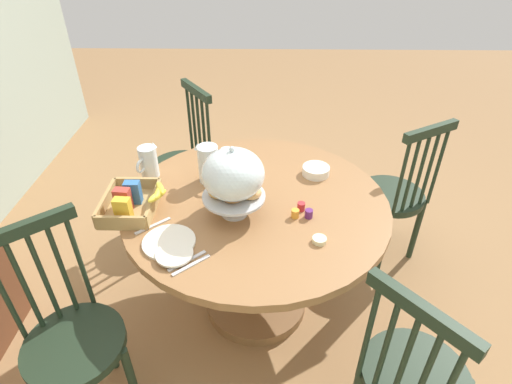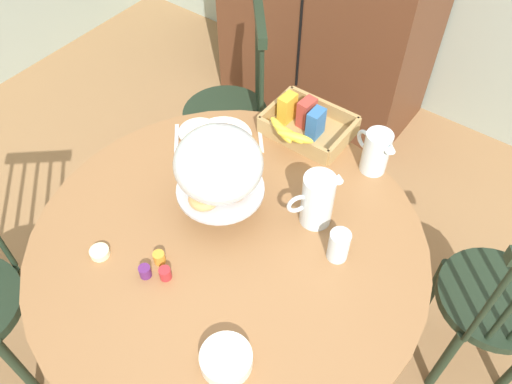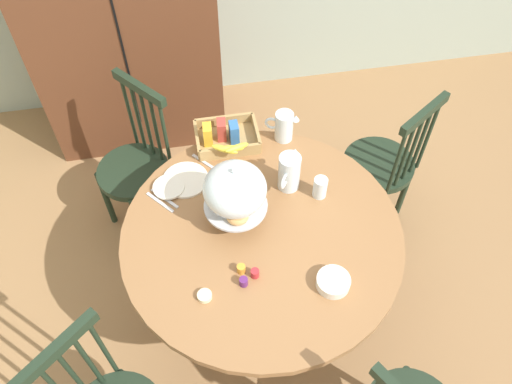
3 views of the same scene
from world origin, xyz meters
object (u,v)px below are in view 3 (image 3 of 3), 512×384
at_px(windsor_chair_facing_door, 137,169).
at_px(butter_dish, 205,296).
at_px(milk_pitcher, 289,173).
at_px(china_plate_small, 169,187).
at_px(orange_juice_pitcher, 284,127).
at_px(wooden_armoire, 117,0).
at_px(cereal_bowl, 333,282).
at_px(cereal_basket, 226,137).
at_px(drinking_glass, 320,187).
at_px(windsor_chair_by_cabinet, 382,167).
at_px(china_plate_large, 186,180).
at_px(pastry_stand_with_dome, 235,191).
at_px(dining_table, 262,256).

xyz_separation_m(windsor_chair_facing_door, butter_dish, (0.29, -1.00, 0.30)).
bearing_deg(milk_pitcher, china_plate_small, 172.02).
height_order(orange_juice_pitcher, china_plate_small, orange_juice_pitcher).
height_order(wooden_armoire, cereal_bowl, wooden_armoire).
bearing_deg(cereal_basket, drinking_glass, -46.51).
distance_m(milk_pitcher, butter_dish, 0.69).
bearing_deg(china_plate_small, windsor_chair_facing_door, 114.60).
height_order(windsor_chair_by_cabinet, milk_pitcher, windsor_chair_by_cabinet).
bearing_deg(windsor_chair_facing_door, china_plate_small, -65.40).
xyz_separation_m(windsor_chair_facing_door, milk_pitcher, (0.75, -0.49, 0.38)).
relative_size(cereal_basket, china_plate_large, 1.44).
bearing_deg(orange_juice_pitcher, pastry_stand_with_dome, -124.62).
height_order(windsor_chair_facing_door, butter_dish, windsor_chair_facing_door).
relative_size(orange_juice_pitcher, butter_dish, 2.83).
relative_size(pastry_stand_with_dome, drinking_glass, 3.13).
bearing_deg(orange_juice_pitcher, windsor_chair_by_cabinet, -5.01).
xyz_separation_m(pastry_stand_with_dome, cereal_basket, (0.02, 0.46, -0.15)).
bearing_deg(windsor_chair_by_cabinet, wooden_armoire, 141.54).
height_order(china_plate_large, china_plate_small, china_plate_small).
xyz_separation_m(dining_table, cereal_basket, (-0.08, 0.56, 0.25)).
distance_m(wooden_armoire, drinking_glass, 1.66).
bearing_deg(dining_table, wooden_armoire, 109.64).
xyz_separation_m(windsor_chair_by_cabinet, pastry_stand_with_dome, (-0.88, -0.40, 0.48)).
bearing_deg(windsor_chair_by_cabinet, milk_pitcher, -156.88).
xyz_separation_m(orange_juice_pitcher, cereal_bowl, (0.03, -0.85, -0.05)).
bearing_deg(wooden_armoire, windsor_chair_by_cabinet, -38.46).
bearing_deg(orange_juice_pitcher, cereal_bowl, -88.31).
distance_m(dining_table, windsor_chair_by_cabinet, 0.93).
bearing_deg(wooden_armoire, drinking_glass, -58.57).
bearing_deg(drinking_glass, butter_dish, -144.03).
relative_size(cereal_basket, butter_dish, 5.27).
distance_m(cereal_bowl, drinking_glass, 0.47).
distance_m(cereal_basket, china_plate_small, 0.39).
bearing_deg(milk_pitcher, pastry_stand_with_dome, -152.26).
xyz_separation_m(windsor_chair_by_cabinet, orange_juice_pitcher, (-0.57, 0.05, 0.36)).
bearing_deg(drinking_glass, china_plate_small, 167.04).
bearing_deg(cereal_basket, butter_dish, -104.04).
bearing_deg(butter_dish, wooden_armoire, 98.44).
relative_size(dining_table, windsor_chair_by_cabinet, 1.29).
xyz_separation_m(wooden_armoire, milk_pitcher, (0.73, -1.33, -0.16)).
distance_m(wooden_armoire, pastry_stand_with_dome, 1.54).
xyz_separation_m(china_plate_large, cereal_bowl, (0.54, -0.66, 0.02)).
xyz_separation_m(dining_table, milk_pitcher, (0.17, 0.24, 0.29)).
relative_size(dining_table, cereal_bowl, 8.96).
relative_size(windsor_chair_by_cabinet, orange_juice_pitcher, 5.75).
relative_size(wooden_armoire, windsor_chair_by_cabinet, 2.01).
height_order(orange_juice_pitcher, cereal_basket, orange_juice_pitcher).
bearing_deg(wooden_armoire, cereal_bowl, -66.93).
distance_m(windsor_chair_by_cabinet, windsor_chair_facing_door, 1.38).
bearing_deg(milk_pitcher, drinking_glass, -31.62).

